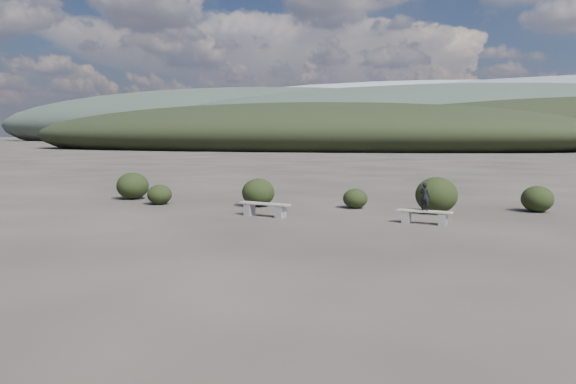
% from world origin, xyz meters
% --- Properties ---
extents(ground, '(1200.00, 1200.00, 0.00)m').
position_xyz_m(ground, '(0.00, 0.00, 0.00)').
color(ground, '#2B2621').
rests_on(ground, ground).
extents(bench_left, '(1.86, 0.77, 0.46)m').
position_xyz_m(bench_left, '(-1.21, 5.88, 0.28)').
color(bench_left, gray).
rests_on(bench_left, ground).
extents(bench_right, '(1.70, 0.61, 0.42)m').
position_xyz_m(bench_right, '(3.99, 5.76, 0.25)').
color(bench_right, gray).
rests_on(bench_right, ground).
extents(seated_person, '(0.37, 0.31, 0.86)m').
position_xyz_m(seated_person, '(3.99, 5.76, 0.85)').
color(seated_person, black).
rests_on(seated_person, bench_right).
extents(shrub_a, '(0.96, 0.96, 0.78)m').
position_xyz_m(shrub_a, '(-6.24, 7.80, 0.39)').
color(shrub_a, black).
rests_on(shrub_a, ground).
extents(shrub_b, '(1.25, 1.25, 1.07)m').
position_xyz_m(shrub_b, '(-2.31, 8.32, 0.53)').
color(shrub_b, black).
rests_on(shrub_b, ground).
extents(shrub_c, '(0.92, 0.92, 0.74)m').
position_xyz_m(shrub_c, '(1.32, 8.85, 0.37)').
color(shrub_c, black).
rests_on(shrub_c, ground).
extents(shrub_d, '(1.45, 1.45, 1.27)m').
position_xyz_m(shrub_d, '(4.25, 8.34, 0.63)').
color(shrub_d, black).
rests_on(shrub_d, ground).
extents(shrub_e, '(1.11, 1.11, 0.93)m').
position_xyz_m(shrub_e, '(7.67, 9.72, 0.46)').
color(shrub_e, black).
rests_on(shrub_e, ground).
extents(shrub_f, '(1.34, 1.34, 1.14)m').
position_xyz_m(shrub_f, '(-8.25, 9.12, 0.57)').
color(shrub_f, black).
rests_on(shrub_f, ground).
extents(mountain_ridges, '(500.00, 400.00, 56.00)m').
position_xyz_m(mountain_ridges, '(-7.48, 339.06, 10.84)').
color(mountain_ridges, black).
rests_on(mountain_ridges, ground).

